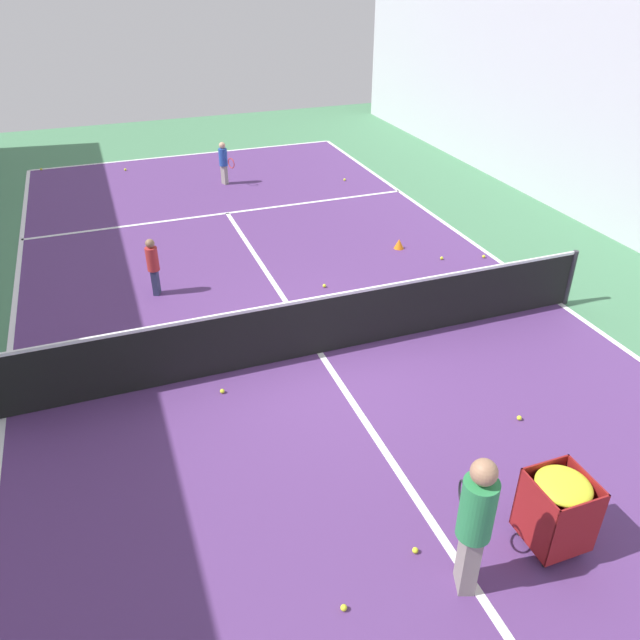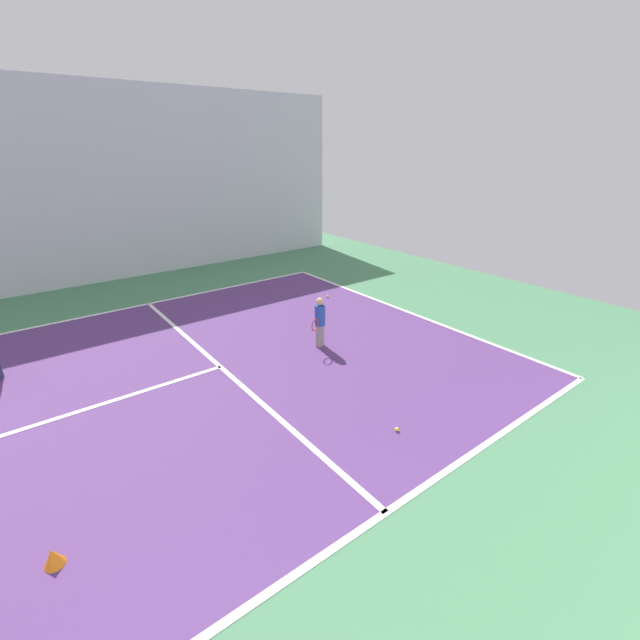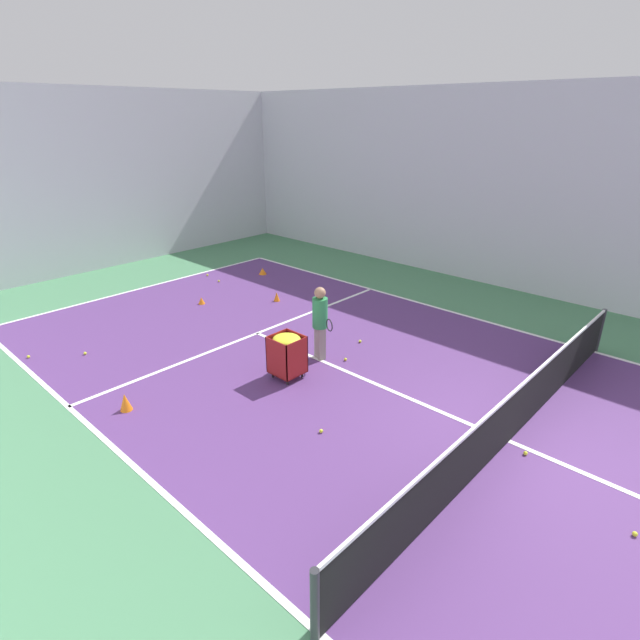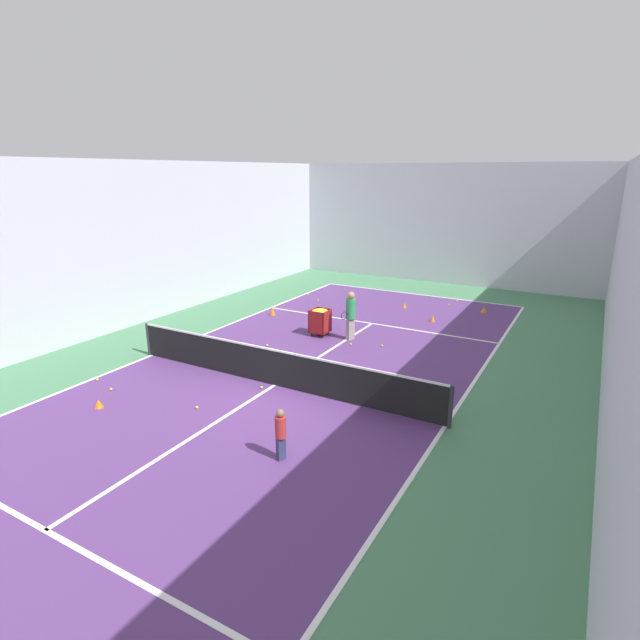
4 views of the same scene
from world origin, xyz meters
name	(u,v)px [view 4 (image 4 of 4)]	position (x,y,z in m)	size (l,w,h in m)	color
ground_plane	(275,385)	(0.00, 0.00, 0.00)	(34.20, 34.20, 0.00)	#477F56
court_playing_area	(275,385)	(0.00, 0.00, 0.00)	(9.43, 24.06, 0.00)	#563370
line_baseline_far	(418,294)	(0.00, 12.03, 0.01)	(9.43, 0.10, 0.00)	white
line_sideline_left	(152,355)	(-4.72, 0.00, 0.01)	(0.10, 24.06, 0.00)	white
line_sideline_right	(445,427)	(4.72, 0.00, 0.01)	(0.10, 24.06, 0.00)	white
line_service_near	(45,530)	(0.00, -6.62, 0.01)	(9.43, 0.10, 0.00)	white
line_service_far	(372,323)	(0.00, 6.62, 0.01)	(9.43, 0.10, 0.00)	white
line_centre_service	(275,385)	(0.00, 0.00, 0.01)	(0.10, 13.23, 0.00)	white
hall_enclosure_left	(76,253)	(-7.86, 0.00, 3.02)	(0.15, 30.50, 6.03)	silver
hall_enclosure_right	(627,320)	(7.86, 0.00, 3.02)	(0.15, 30.50, 6.03)	silver
hall_enclosure_far	(441,224)	(0.00, 15.18, 3.02)	(15.58, 0.15, 6.03)	silver
tennis_net	(274,367)	(0.00, 0.00, 0.54)	(9.73, 0.10, 1.05)	#2D2D33
coach_at_net	(351,312)	(0.09, 4.51, 0.98)	(0.44, 0.70, 1.71)	gray
child_midcourt	(281,431)	(2.19, -2.97, 0.64)	(0.29, 0.29, 1.12)	#2D3351
ball_cart	(320,317)	(-1.05, 4.39, 0.69)	(0.62, 0.63, 0.97)	maroon
training_cone_0	(404,305)	(0.27, 9.45, 0.10)	(0.20, 0.20, 0.20)	orange
training_cone_1	(484,310)	(3.41, 10.35, 0.11)	(0.28, 0.28, 0.22)	orange
training_cone_2	(99,403)	(-3.04, -3.25, 0.11)	(0.22, 0.22, 0.22)	orange
training_cone_3	(433,318)	(1.94, 8.01, 0.14)	(0.19, 0.19, 0.27)	orange
training_cone_4	(272,311)	(-4.00, 5.70, 0.18)	(0.23, 0.23, 0.34)	orange
tennis_ball_1	(262,387)	(-0.18, -0.36, 0.04)	(0.07, 0.07, 0.07)	yellow
tennis_ball_2	(97,380)	(-4.50, -2.19, 0.04)	(0.07, 0.07, 0.07)	yellow
tennis_ball_3	(318,300)	(-3.53, 8.61, 0.04)	(0.07, 0.07, 0.07)	yellow
tennis_ball_4	(309,294)	(-4.49, 9.39, 0.04)	(0.07, 0.07, 0.07)	yellow
tennis_ball_5	(457,301)	(1.98, 11.59, 0.04)	(0.07, 0.07, 0.07)	yellow
tennis_ball_6	(449,305)	(1.85, 10.75, 0.04)	(0.07, 0.07, 0.07)	yellow
tennis_ball_7	(382,346)	(1.36, 4.35, 0.04)	(0.07, 0.07, 0.07)	yellow
tennis_ball_9	(197,407)	(-0.87, -2.11, 0.04)	(0.07, 0.07, 0.07)	yellow
tennis_ball_10	(111,389)	(-3.63, -2.43, 0.04)	(0.07, 0.07, 0.07)	yellow
tennis_ball_12	(267,345)	(-2.02, 2.51, 0.04)	(0.07, 0.07, 0.07)	yellow
tennis_ball_13	(351,344)	(0.37, 3.99, 0.04)	(0.07, 0.07, 0.07)	yellow
tennis_ball_14	(338,390)	(1.71, 0.48, 0.04)	(0.07, 0.07, 0.07)	yellow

